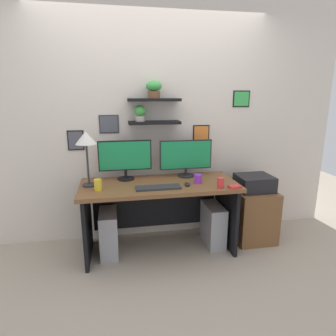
% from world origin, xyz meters
% --- Properties ---
extents(ground_plane, '(8.00, 8.00, 0.00)m').
position_xyz_m(ground_plane, '(0.00, 0.00, 0.00)').
color(ground_plane, tan).
extents(back_wall_assembly, '(4.40, 0.24, 2.70)m').
position_xyz_m(back_wall_assembly, '(-0.00, 0.44, 1.35)').
color(back_wall_assembly, beige).
rests_on(back_wall_assembly, ground).
extents(desk, '(1.61, 0.68, 0.75)m').
position_xyz_m(desk, '(0.00, 0.05, 0.54)').
color(desk, brown).
rests_on(desk, ground).
extents(monitor_left, '(0.56, 0.18, 0.42)m').
position_xyz_m(monitor_left, '(-0.33, 0.22, 0.98)').
color(monitor_left, black).
rests_on(monitor_left, desk).
extents(monitor_right, '(0.58, 0.18, 0.41)m').
position_xyz_m(monitor_right, '(0.33, 0.22, 0.97)').
color(monitor_right, black).
rests_on(monitor_right, desk).
extents(keyboard, '(0.44, 0.14, 0.02)m').
position_xyz_m(keyboard, '(-0.04, -0.16, 0.76)').
color(keyboard, '#2D2D33').
rests_on(keyboard, desk).
extents(computer_mouse, '(0.06, 0.09, 0.03)m').
position_xyz_m(computer_mouse, '(0.26, -0.12, 0.77)').
color(computer_mouse, black).
rests_on(computer_mouse, desk).
extents(desk_lamp, '(0.20, 0.20, 0.55)m').
position_xyz_m(desk_lamp, '(-0.70, 0.05, 1.20)').
color(desk_lamp, '#2D2D33').
rests_on(desk_lamp, desk).
extents(coffee_mug, '(0.08, 0.08, 0.09)m').
position_xyz_m(coffee_mug, '(0.39, -0.05, 0.80)').
color(coffee_mug, purple).
rests_on(coffee_mug, desk).
extents(pen_cup, '(0.07, 0.07, 0.10)m').
position_xyz_m(pen_cup, '(0.57, -0.24, 0.80)').
color(pen_cup, red).
rests_on(pen_cup, desk).
extents(scissors_tray, '(0.13, 0.10, 0.02)m').
position_xyz_m(scissors_tray, '(0.70, -0.28, 0.76)').
color(scissors_tray, red).
rests_on(scissors_tray, desk).
extents(water_cup, '(0.07, 0.07, 0.11)m').
position_xyz_m(water_cup, '(-0.61, -0.11, 0.81)').
color(water_cup, yellow).
rests_on(water_cup, desk).
extents(drawer_cabinet, '(0.44, 0.50, 0.59)m').
position_xyz_m(drawer_cabinet, '(1.09, 0.06, 0.29)').
color(drawer_cabinet, brown).
rests_on(drawer_cabinet, ground).
extents(printer, '(0.38, 0.34, 0.17)m').
position_xyz_m(printer, '(1.09, 0.06, 0.67)').
color(printer, black).
rests_on(printer, drawer_cabinet).
extents(computer_tower_left, '(0.18, 0.40, 0.47)m').
position_xyz_m(computer_tower_left, '(-0.54, 0.02, 0.23)').
color(computer_tower_left, '#99999E').
rests_on(computer_tower_left, ground).
extents(computer_tower_right, '(0.18, 0.40, 0.46)m').
position_xyz_m(computer_tower_right, '(0.60, 0.01, 0.23)').
color(computer_tower_right, '#99999E').
rests_on(computer_tower_right, ground).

